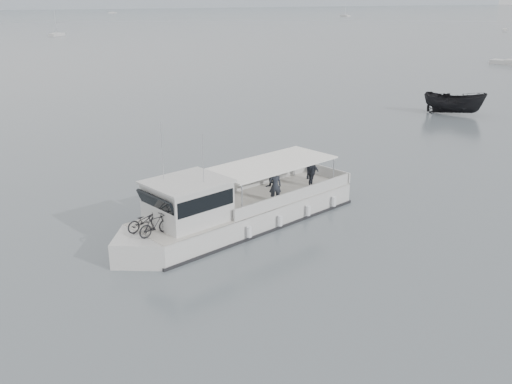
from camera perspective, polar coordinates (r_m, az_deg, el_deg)
ground at (r=31.38m, az=7.30°, el=-1.82°), size 1400.00×1400.00×0.00m
tour_boat at (r=28.30m, az=-2.71°, el=-1.92°), size 14.29×5.95×5.96m
dark_motorboat at (r=59.96m, az=19.21°, el=8.42°), size 5.10×6.14×2.28m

